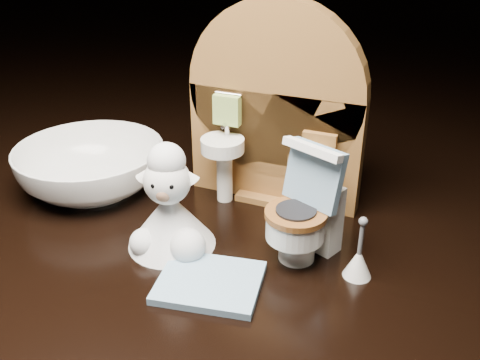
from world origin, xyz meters
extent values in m
cube|color=black|center=(0.00, 0.00, -0.05)|extent=(2.50, 2.50, 0.10)
cube|color=brown|center=(0.00, 0.07, 0.04)|extent=(0.13, 0.02, 0.09)
cylinder|color=brown|center=(0.00, 0.07, 0.09)|extent=(0.13, 0.02, 0.13)
cube|color=brown|center=(0.00, 0.07, 0.00)|extent=(0.05, 0.04, 0.01)
cylinder|color=white|center=(-0.03, 0.05, 0.02)|extent=(0.01, 0.01, 0.04)
cylinder|color=white|center=(-0.03, 0.04, 0.05)|extent=(0.03, 0.03, 0.01)
cylinder|color=silver|center=(-0.03, 0.05, 0.06)|extent=(0.00, 0.00, 0.01)
cube|color=#98B857|center=(-0.03, 0.05, 0.07)|extent=(0.02, 0.01, 0.02)
cube|color=brown|center=(0.04, 0.06, 0.05)|extent=(0.02, 0.01, 0.02)
cylinder|color=beige|center=(0.04, 0.05, 0.05)|extent=(0.02, 0.02, 0.02)
cylinder|color=white|center=(0.04, -0.01, 0.01)|extent=(0.02, 0.02, 0.02)
cylinder|color=white|center=(0.04, -0.01, 0.03)|extent=(0.04, 0.04, 0.02)
cylinder|color=brown|center=(0.04, -0.01, 0.03)|extent=(0.04, 0.04, 0.00)
cube|color=white|center=(0.05, 0.01, 0.02)|extent=(0.03, 0.03, 0.05)
cube|color=#769BB6|center=(0.05, 0.01, 0.06)|extent=(0.04, 0.03, 0.04)
cube|color=white|center=(0.04, 0.00, 0.07)|extent=(0.04, 0.02, 0.01)
cylinder|color=gold|center=(0.06, 0.01, 0.05)|extent=(0.01, 0.01, 0.01)
cube|color=#769BB6|center=(0.00, -0.05, 0.00)|extent=(0.07, 0.06, 0.00)
cone|color=white|center=(0.08, -0.01, 0.01)|extent=(0.02, 0.02, 0.02)
cylinder|color=#59595B|center=(0.08, -0.01, 0.03)|extent=(0.00, 0.00, 0.02)
sphere|color=#59595B|center=(0.08, -0.01, 0.04)|extent=(0.01, 0.01, 0.01)
cone|color=silver|center=(-0.04, -0.02, 0.02)|extent=(0.06, 0.06, 0.04)
sphere|color=silver|center=(-0.02, -0.03, 0.01)|extent=(0.02, 0.02, 0.02)
sphere|color=silver|center=(-0.05, -0.04, 0.01)|extent=(0.02, 0.02, 0.02)
sphere|color=white|center=(-0.04, -0.02, 0.05)|extent=(0.03, 0.03, 0.03)
sphere|color=#9B6D50|center=(-0.04, -0.03, 0.05)|extent=(0.01, 0.01, 0.01)
sphere|color=silver|center=(-0.04, -0.02, 0.06)|extent=(0.02, 0.02, 0.02)
cone|color=white|center=(-0.05, -0.03, 0.05)|extent=(0.02, 0.01, 0.01)
cone|color=white|center=(-0.03, -0.02, 0.05)|extent=(0.02, 0.01, 0.01)
sphere|color=black|center=(-0.04, -0.04, 0.05)|extent=(0.00, 0.00, 0.00)
sphere|color=black|center=(-0.03, -0.03, 0.05)|extent=(0.00, 0.00, 0.00)
imported|color=white|center=(-0.14, 0.02, 0.02)|extent=(0.13, 0.13, 0.04)
camera|label=1|loc=(0.11, -0.28, 0.21)|focal=40.00mm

